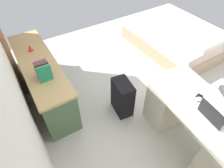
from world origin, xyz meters
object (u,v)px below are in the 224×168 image
desk (196,128)px  computer_mouse (198,99)px  figurine_small (30,48)px  laptop (214,115)px  bed (175,37)px  credenza (43,80)px  cell_phone_by_mouse (198,98)px  suitcase_black (122,97)px

desk → computer_mouse: computer_mouse is taller
desk → figurine_small: 2.56m
laptop → figurine_small: laptop is taller
desk → bed: (1.81, -1.45, -0.14)m
desk → credenza: (1.84, 1.34, -0.02)m
credenza → cell_phone_by_mouse: bearing=-140.0°
desk → figurine_small: (2.15, 1.34, 0.39)m
cell_phone_by_mouse → bed: bearing=-57.2°
bed → cell_phone_by_mouse: 2.21m
credenza → suitcase_black: size_ratio=3.14×
computer_mouse → cell_phone_by_mouse: 0.04m
desk → cell_phone_by_mouse: cell_phone_by_mouse is taller
desk → bed: 2.32m
desk → suitcase_black: size_ratio=2.62×
bed → computer_mouse: 2.24m
computer_mouse → cell_phone_by_mouse: (0.02, -0.03, -0.01)m
computer_mouse → desk: bearing=171.7°
suitcase_black → computer_mouse: bearing=-141.9°
credenza → figurine_small: 0.52m
credenza → computer_mouse: 2.22m
suitcase_black → figurine_small: (1.19, 0.89, 0.50)m
credenza → suitcase_black: (-0.89, -0.89, -0.08)m
cell_phone_by_mouse → figurine_small: size_ratio=1.24×
laptop → figurine_small: (2.25, 1.31, -0.01)m
suitcase_black → credenza: bearing=52.1°
credenza → bed: 2.80m
figurine_small → desk: bearing=-148.0°
suitcase_black → bed: bearing=-58.8°
suitcase_black → desk: bearing=-147.8°
desk → bed: size_ratio=0.78×
desk → figurine_small: size_ratio=13.63×
desk → credenza: desk is taller
suitcase_black → cell_phone_by_mouse: cell_phone_by_mouse is taller
bed → desk: bearing=141.2°
desk → cell_phone_by_mouse: size_ratio=11.03×
suitcase_black → computer_mouse: 1.05m
desk → suitcase_black: desk is taller
laptop → computer_mouse: bearing=-14.9°
credenza → computer_mouse: bearing=-140.9°
figurine_small → credenza: bearing=-179.7°
suitcase_black → computer_mouse: (-0.81, -0.49, 0.47)m
computer_mouse → figurine_small: figurine_small is taller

